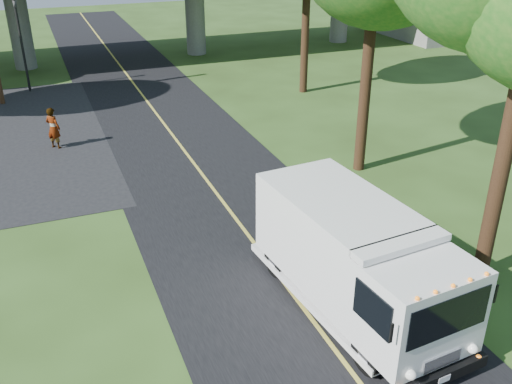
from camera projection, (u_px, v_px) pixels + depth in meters
ground at (329, 343)px, 14.03m from camera, size 120.00×120.00×0.00m
road at (208, 182)px, 22.36m from camera, size 7.00×90.00×0.02m
lane_line at (208, 182)px, 22.35m from camera, size 0.12×90.00×0.01m
traffic_signal at (20, 36)px, 32.30m from camera, size 0.18×0.22×5.20m
step_van at (354, 257)px, 14.65m from camera, size 3.16×7.13×2.91m
pedestrian at (53, 128)px, 25.23m from camera, size 0.81×0.80×1.88m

